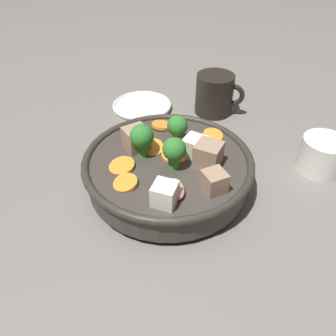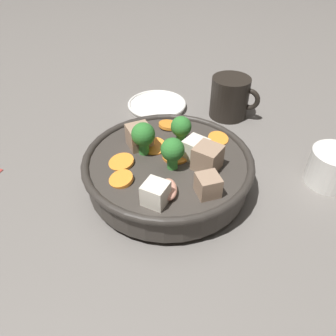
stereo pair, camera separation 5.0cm
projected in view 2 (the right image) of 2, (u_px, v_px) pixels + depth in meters
ground_plane at (168, 185)px, 0.53m from camera, size 3.00×3.00×0.00m
stirfry_bowl at (168, 167)px, 0.50m from camera, size 0.26×0.26×0.10m
side_saucer at (157, 105)px, 0.72m from camera, size 0.13×0.13×0.01m
tea_cup at (332, 167)px, 0.51m from camera, size 0.07×0.07×0.06m
dark_mug at (230, 97)px, 0.67m from camera, size 0.10×0.08×0.08m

